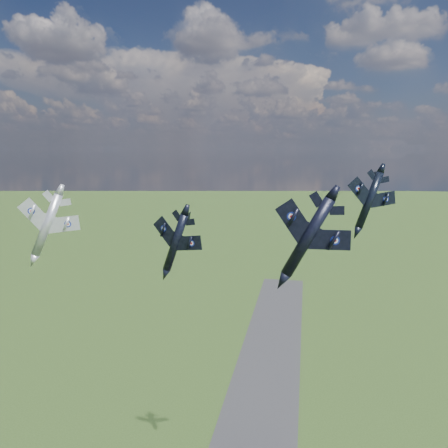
% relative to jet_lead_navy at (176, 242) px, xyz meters
% --- Properties ---
extents(jet_lead_navy, '(13.06, 15.56, 6.05)m').
position_rel_jet_lead_navy_xyz_m(jet_lead_navy, '(0.00, 0.00, 0.00)').
color(jet_lead_navy, black).
extents(jet_right_navy, '(11.67, 15.90, 8.17)m').
position_rel_jet_lead_navy_xyz_m(jet_right_navy, '(20.35, -7.83, 3.14)').
color(jet_right_navy, black).
extents(jet_high_navy, '(16.66, 19.05, 7.00)m').
position_rel_jet_lead_navy_xyz_m(jet_high_navy, '(32.34, 25.23, 4.45)').
color(jet_high_navy, black).
extents(jet_left_silver, '(17.74, 19.92, 7.75)m').
position_rel_jet_lead_navy_xyz_m(jet_left_silver, '(-26.06, 6.07, 0.93)').
color(jet_left_silver, '#B4B6BF').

